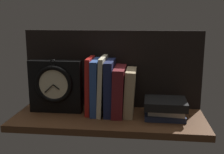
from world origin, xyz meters
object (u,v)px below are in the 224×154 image
(book_cream_twain, at_px, (102,85))
(book_navy_bierce, at_px, (109,87))
(book_tan_shortstories, at_px, (130,92))
(book_stack_side, at_px, (165,108))
(book_blue_modern, at_px, (96,86))
(framed_clock, at_px, (55,86))
(book_red_requiem, at_px, (90,85))
(book_maroon_dawkins, at_px, (119,91))

(book_cream_twain, relative_size, book_navy_bierce, 1.07)
(book_tan_shortstories, bearing_deg, book_stack_side, -11.89)
(book_blue_modern, xyz_separation_m, book_cream_twain, (0.02, 0.00, 0.01))
(book_navy_bierce, xyz_separation_m, framed_clock, (-0.22, -0.01, 0.00))
(book_blue_modern, relative_size, book_stack_side, 1.35)
(book_cream_twain, height_order, framed_clock, book_cream_twain)
(book_red_requiem, bearing_deg, book_navy_bierce, 0.00)
(book_red_requiem, distance_m, book_cream_twain, 0.05)
(book_tan_shortstories, bearing_deg, book_navy_bierce, 180.00)
(book_red_requiem, height_order, book_blue_modern, book_red_requiem)
(book_cream_twain, distance_m, book_tan_shortstories, 0.11)
(book_blue_modern, bearing_deg, framed_clock, -176.64)
(book_maroon_dawkins, bearing_deg, book_cream_twain, 180.00)
(book_red_requiem, bearing_deg, framed_clock, -176.04)
(book_tan_shortstories, xyz_separation_m, book_stack_side, (0.14, -0.03, -0.05))
(book_blue_modern, height_order, book_stack_side, book_blue_modern)
(book_stack_side, bearing_deg, book_blue_modern, 173.91)
(book_blue_modern, xyz_separation_m, book_stack_side, (0.27, -0.03, -0.07))
(book_red_requiem, distance_m, book_stack_side, 0.31)
(book_maroon_dawkins, relative_size, book_stack_side, 1.18)
(book_cream_twain, bearing_deg, book_tan_shortstories, 0.00)
(book_maroon_dawkins, distance_m, book_tan_shortstories, 0.04)
(book_stack_side, bearing_deg, book_navy_bierce, 172.49)
(framed_clock, bearing_deg, book_maroon_dawkins, 2.16)
(book_cream_twain, relative_size, book_stack_side, 1.42)
(book_red_requiem, height_order, book_navy_bierce, book_red_requiem)
(book_red_requiem, relative_size, book_maroon_dawkins, 1.19)
(book_tan_shortstories, relative_size, book_stack_side, 1.12)
(book_cream_twain, xyz_separation_m, book_maroon_dawkins, (0.07, 0.00, -0.02))
(book_navy_bierce, xyz_separation_m, book_tan_shortstories, (0.08, 0.00, -0.02))
(book_blue_modern, relative_size, book_maroon_dawkins, 1.15)
(book_navy_bierce, distance_m, book_maroon_dawkins, 0.04)
(book_tan_shortstories, xyz_separation_m, framed_clock, (-0.30, -0.01, 0.02))
(book_stack_side, bearing_deg, framed_clock, 177.46)
(book_tan_shortstories, height_order, book_stack_side, book_tan_shortstories)
(book_maroon_dawkins, height_order, book_stack_side, book_maroon_dawkins)
(book_maroon_dawkins, bearing_deg, framed_clock, -177.84)
(book_cream_twain, bearing_deg, book_navy_bierce, 0.00)
(book_red_requiem, relative_size, book_tan_shortstories, 1.25)
(book_blue_modern, bearing_deg, book_stack_side, -6.09)
(framed_clock, distance_m, book_stack_side, 0.44)
(framed_clock, height_order, book_stack_side, framed_clock)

